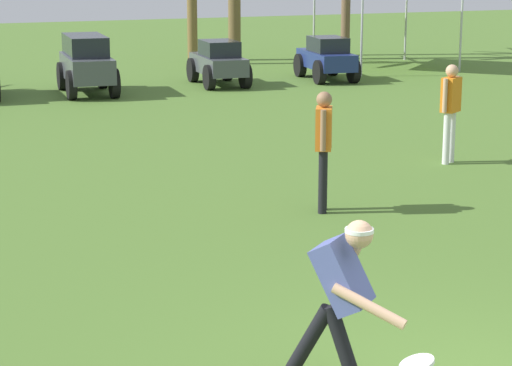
{
  "coord_description": "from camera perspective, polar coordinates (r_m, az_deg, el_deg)",
  "views": [
    {
      "loc": [
        -3.98,
        -5.64,
        3.34
      ],
      "look_at": [
        -0.28,
        3.93,
        0.9
      ],
      "focal_mm": 70.0,
      "sensor_mm": 36.0,
      "label": 1
    }
  ],
  "objects": [
    {
      "name": "frisbee_thrower",
      "position": [
        7.53,
        4.85,
        -6.48
      ],
      "size": [
        0.7,
        1.01,
        1.4
      ],
      "color": "black",
      "rests_on": "ground_plane"
    },
    {
      "name": "frisbee_in_flight",
      "position": [
        7.28,
        9.18,
        -10.14
      ],
      "size": [
        0.32,
        0.33,
        0.1
      ],
      "color": "white"
    },
    {
      "name": "parked_car_slot_d",
      "position": [
        23.5,
        -9.67,
        6.81
      ],
      "size": [
        1.27,
        2.45,
        1.34
      ],
      "color": "#474C51",
      "rests_on": "ground_plane"
    },
    {
      "name": "teammate_near_sideline",
      "position": [
        12.71,
        3.88,
        2.47
      ],
      "size": [
        0.33,
        0.47,
        1.56
      ],
      "color": "black",
      "rests_on": "ground_plane"
    },
    {
      "name": "parked_car_slot_f",
      "position": [
        25.67,
        4.06,
        7.15
      ],
      "size": [
        1.28,
        2.27,
        1.1
      ],
      "color": "navy",
      "rests_on": "ground_plane"
    },
    {
      "name": "teammate_midfield",
      "position": [
        15.87,
        11.06,
        4.44
      ],
      "size": [
        0.45,
        0.35,
        1.56
      ],
      "color": "silver",
      "rests_on": "ground_plane"
    },
    {
      "name": "parked_car_slot_e",
      "position": [
        24.63,
        -2.15,
        6.91
      ],
      "size": [
        1.18,
        2.24,
        1.1
      ],
      "color": "#474C51",
      "rests_on": "ground_plane"
    }
  ]
}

